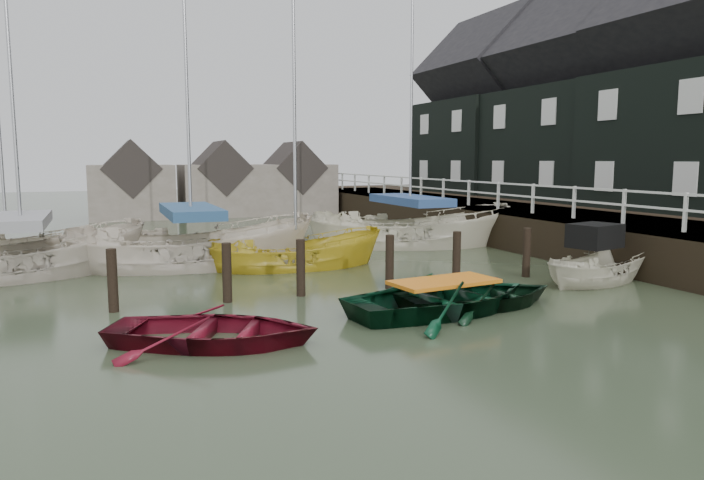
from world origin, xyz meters
name	(u,v)px	position (x,y,z in m)	size (l,w,h in m)	color
ground	(399,320)	(0.00, 0.00, 0.00)	(120.00, 120.00, 0.00)	#333D26
pier	(499,223)	(9.48, 10.00, 0.71)	(3.04, 32.00, 2.70)	black
land_strip	(603,235)	(15.00, 10.00, 0.00)	(14.00, 38.00, 1.50)	black
quay_houses	(634,102)	(14.99, 8.66, 5.68)	(6.52, 28.14, 10.01)	black
mooring_pilings	(304,276)	(-1.11, 3.00, 0.50)	(13.72, 0.22, 1.80)	black
far_sheds	(217,184)	(0.83, 26.00, 1.86)	(14.00, 4.08, 4.39)	#665B51
rowboat_red	(214,344)	(-3.88, -0.29, 0.00)	(2.72, 3.81, 0.79)	#5D0D1B
rowboat_green	(444,312)	(1.20, 0.23, 0.00)	(3.22, 4.50, 0.93)	black
rowboat_dkgreen	(479,307)	(2.24, 0.40, 0.00)	(2.75, 3.86, 0.80)	black
motorboat	(598,278)	(6.80, 1.60, 0.11)	(4.14, 2.35, 2.34)	beige
sailboat_a	(24,275)	(-7.77, 8.36, 0.06)	(7.44, 4.40, 10.33)	beige
sailboat_b	(193,265)	(-3.08, 8.29, 0.06)	(7.88, 3.78, 12.49)	beige
sailboat_c	(296,267)	(-0.12, 6.96, 0.02)	(5.67, 2.41, 11.19)	gold
sailboat_d	(410,244)	(5.36, 9.95, 0.06)	(8.30, 5.35, 11.62)	beige
sailboat_e	(8,261)	(-8.50, 11.21, 0.07)	(6.13, 4.13, 10.40)	silver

